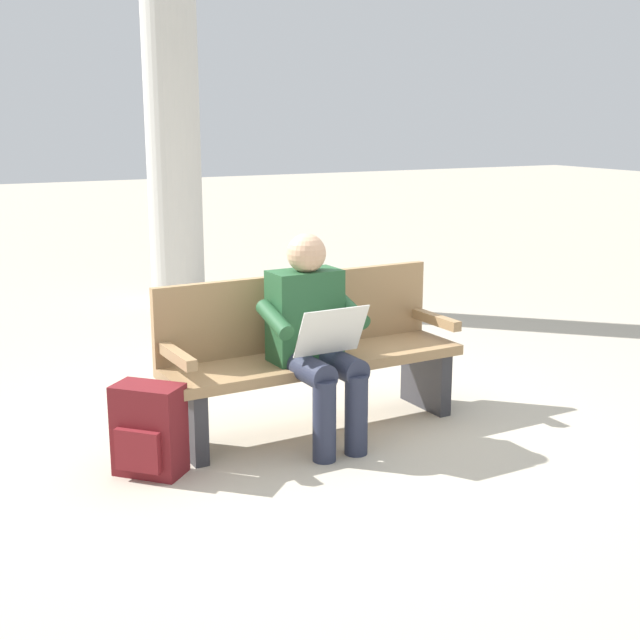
% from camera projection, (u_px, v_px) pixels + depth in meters
% --- Properties ---
extents(ground_plane, '(40.00, 40.00, 0.00)m').
position_uv_depth(ground_plane, '(315.00, 428.00, 5.15)').
color(ground_plane, '#B7AD99').
extents(bench_near, '(1.82, 0.54, 0.90)m').
position_uv_depth(bench_near, '(309.00, 351.00, 5.10)').
color(bench_near, '#9E7A51').
rests_on(bench_near, ground).
extents(person_seated, '(0.58, 0.58, 1.18)m').
position_uv_depth(person_seated, '(315.00, 334.00, 4.82)').
color(person_seated, '#23512D').
rests_on(person_seated, ground).
extents(backpack, '(0.39, 0.39, 0.48)m').
position_uv_depth(backpack, '(149.00, 431.00, 4.45)').
color(backpack, maroon).
rests_on(backpack, ground).
extents(support_pillar, '(0.52, 0.52, 3.90)m').
position_uv_depth(support_pillar, '(171.00, 99.00, 8.13)').
color(support_pillar, beige).
rests_on(support_pillar, ground).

